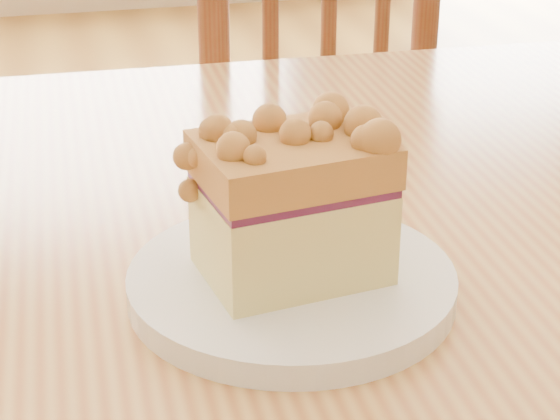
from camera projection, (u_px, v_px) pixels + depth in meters
name	position (u px, v px, depth m)	size (l,w,h in m)	color
cafe_table_main	(297.00, 334.00, 0.75)	(1.30, 0.88, 0.75)	tan
cafe_chair_main	(260.00, 177.00, 1.46)	(0.57, 0.57, 0.96)	brown
plate	(291.00, 284.00, 0.62)	(0.21, 0.21, 0.02)	white
cake_slice	(291.00, 197.00, 0.59)	(0.13, 0.10, 0.11)	#E5D681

